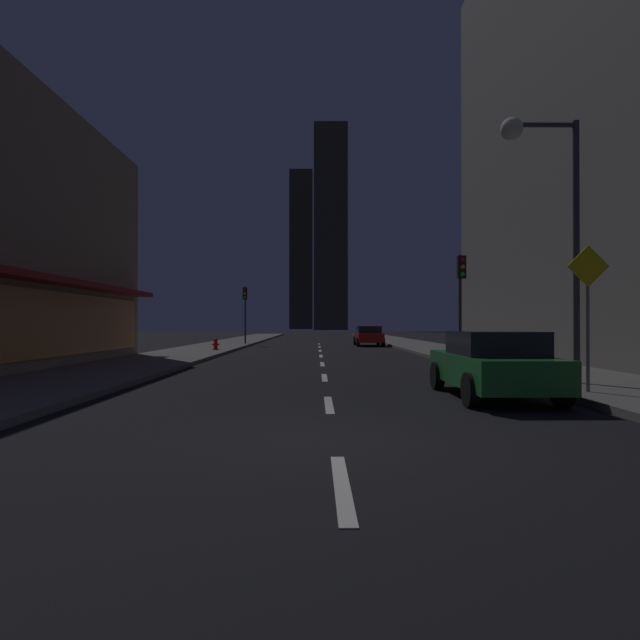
{
  "coord_description": "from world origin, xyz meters",
  "views": [
    {
      "loc": [
        -0.26,
        -7.22,
        1.61
      ],
      "look_at": [
        0.0,
        25.05,
        1.84
      ],
      "focal_mm": 29.49,
      "sensor_mm": 36.0,
      "label": 1
    }
  ],
  "objects_px": {
    "street_lamp_right": "(543,185)",
    "car_parked_near": "(493,364)",
    "pedestrian_crossing_sign": "(588,305)",
    "fire_hydrant_far_left": "(216,344)",
    "traffic_light_far_left": "(245,302)",
    "traffic_light_near_right": "(461,284)",
    "car_parked_far": "(369,336)"
  },
  "relations": [
    {
      "from": "street_lamp_right",
      "to": "pedestrian_crossing_sign",
      "type": "relative_size",
      "value": 2.09
    },
    {
      "from": "car_parked_near",
      "to": "fire_hydrant_far_left",
      "type": "distance_m",
      "value": 20.51
    },
    {
      "from": "traffic_light_near_right",
      "to": "traffic_light_far_left",
      "type": "xyz_separation_m",
      "value": [
        -11.0,
        18.15,
        0.0
      ]
    },
    {
      "from": "street_lamp_right",
      "to": "pedestrian_crossing_sign",
      "type": "bearing_deg",
      "value": -82.6
    },
    {
      "from": "street_lamp_right",
      "to": "pedestrian_crossing_sign",
      "type": "height_order",
      "value": "street_lamp_right"
    },
    {
      "from": "fire_hydrant_far_left",
      "to": "pedestrian_crossing_sign",
      "type": "distance_m",
      "value": 21.7
    },
    {
      "from": "car_parked_near",
      "to": "car_parked_far",
      "type": "bearing_deg",
      "value": 90.0
    },
    {
      "from": "traffic_light_near_right",
      "to": "street_lamp_right",
      "type": "xyz_separation_m",
      "value": [
        -0.12,
        -7.79,
        1.87
      ]
    },
    {
      "from": "car_parked_near",
      "to": "street_lamp_right",
      "type": "distance_m",
      "value": 4.92
    },
    {
      "from": "street_lamp_right",
      "to": "pedestrian_crossing_sign",
      "type": "xyz_separation_m",
      "value": [
        0.22,
        -1.7,
        -3.05
      ]
    },
    {
      "from": "traffic_light_far_left",
      "to": "street_lamp_right",
      "type": "bearing_deg",
      "value": -67.25
    },
    {
      "from": "street_lamp_right",
      "to": "car_parked_near",
      "type": "bearing_deg",
      "value": -139.3
    },
    {
      "from": "fire_hydrant_far_left",
      "to": "pedestrian_crossing_sign",
      "type": "bearing_deg",
      "value": -57.91
    },
    {
      "from": "fire_hydrant_far_left",
      "to": "street_lamp_right",
      "type": "height_order",
      "value": "street_lamp_right"
    },
    {
      "from": "car_parked_near",
      "to": "traffic_light_near_right",
      "type": "xyz_separation_m",
      "value": [
        1.9,
        9.33,
        2.45
      ]
    },
    {
      "from": "car_parked_far",
      "to": "street_lamp_right",
      "type": "xyz_separation_m",
      "value": [
        1.78,
        -25.35,
        4.33
      ]
    },
    {
      "from": "street_lamp_right",
      "to": "fire_hydrant_far_left",
      "type": "bearing_deg",
      "value": 124.13
    },
    {
      "from": "car_parked_near",
      "to": "traffic_light_near_right",
      "type": "relative_size",
      "value": 1.01
    },
    {
      "from": "fire_hydrant_far_left",
      "to": "traffic_light_near_right",
      "type": "relative_size",
      "value": 0.16
    },
    {
      "from": "car_parked_near",
      "to": "fire_hydrant_far_left",
      "type": "xyz_separation_m",
      "value": [
        -9.5,
        18.17,
        -0.29
      ]
    },
    {
      "from": "fire_hydrant_far_left",
      "to": "traffic_light_near_right",
      "type": "height_order",
      "value": "traffic_light_near_right"
    },
    {
      "from": "car_parked_near",
      "to": "fire_hydrant_far_left",
      "type": "bearing_deg",
      "value": 117.6
    },
    {
      "from": "pedestrian_crossing_sign",
      "to": "fire_hydrant_far_left",
      "type": "bearing_deg",
      "value": 122.09
    },
    {
      "from": "car_parked_far",
      "to": "pedestrian_crossing_sign",
      "type": "height_order",
      "value": "pedestrian_crossing_sign"
    },
    {
      "from": "traffic_light_far_left",
      "to": "fire_hydrant_far_left",
      "type": "bearing_deg",
      "value": -92.46
    },
    {
      "from": "fire_hydrant_far_left",
      "to": "pedestrian_crossing_sign",
      "type": "xyz_separation_m",
      "value": [
        11.5,
        -18.34,
        1.56
      ]
    },
    {
      "from": "fire_hydrant_far_left",
      "to": "street_lamp_right",
      "type": "bearing_deg",
      "value": -55.87
    },
    {
      "from": "fire_hydrant_far_left",
      "to": "traffic_light_far_left",
      "type": "relative_size",
      "value": 0.16
    },
    {
      "from": "fire_hydrant_far_left",
      "to": "street_lamp_right",
      "type": "distance_m",
      "value": 20.63
    },
    {
      "from": "car_parked_near",
      "to": "traffic_light_far_left",
      "type": "bearing_deg",
      "value": 108.32
    },
    {
      "from": "car_parked_far",
      "to": "fire_hydrant_far_left",
      "type": "height_order",
      "value": "car_parked_far"
    },
    {
      "from": "car_parked_near",
      "to": "traffic_light_near_right",
      "type": "height_order",
      "value": "traffic_light_near_right"
    }
  ]
}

